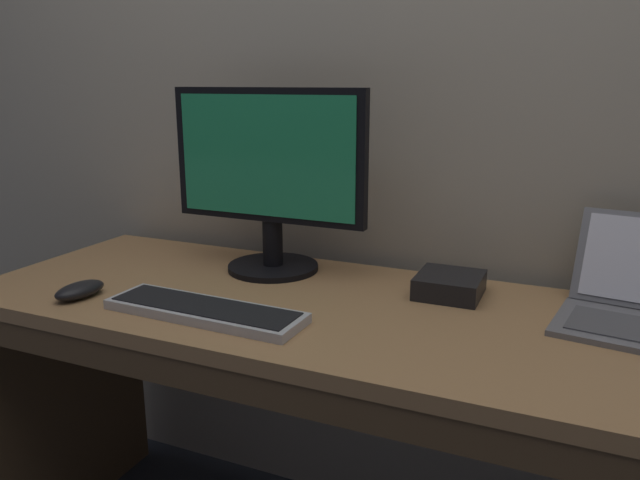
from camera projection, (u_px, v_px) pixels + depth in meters
name	position (u px, v px, depth m)	size (l,w,h in m)	color
desk	(376.00, 400.00, 1.33)	(1.88, 0.61, 0.75)	#A87A4C
external_monitor	(269.00, 174.00, 1.50)	(0.50, 0.23, 0.45)	black
wired_keyboard	(205.00, 310.00, 1.26)	(0.43, 0.14, 0.02)	#BCBCC1
computer_mouse	(80.00, 290.00, 1.36)	(0.06, 0.12, 0.03)	black
external_drive_box	(449.00, 285.00, 1.38)	(0.14, 0.15, 0.05)	black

